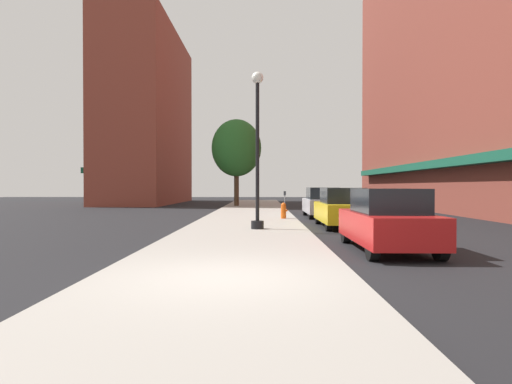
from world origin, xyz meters
The scene contains 11 objects.
ground_plane centered at (4.00, 18.00, 0.00)m, with size 90.00×90.00×0.00m, color black.
sidewalk_slab centered at (0.00, 19.00, 0.06)m, with size 4.80×50.00×0.12m, color gray.
building_right_brick centered at (14.99, 22.00, 11.30)m, with size 6.80×40.00×22.64m.
building_far_background centered at (-11.01, 37.00, 8.69)m, with size 6.80×18.00×17.42m.
lamppost centered at (0.50, 8.76, 3.20)m, with size 0.48×0.48×5.90m.
fire_hydrant centered at (1.74, 14.07, 0.52)m, with size 0.33×0.26×0.79m.
parking_meter_near centered at (2.05, 18.86, 0.95)m, with size 0.14×0.09×1.31m.
tree_near centered at (-1.45, 28.39, 4.88)m, with size 4.09×4.09×7.13m.
car_red centered at (4.00, 3.96, 0.81)m, with size 1.80×4.30×1.66m.
car_yellow centered at (4.00, 10.61, 0.81)m, with size 1.80×4.30×1.66m.
car_silver centered at (4.00, 16.63, 0.81)m, with size 1.80×4.30×1.66m.
Camera 1 is at (0.68, -7.69, 1.72)m, focal length 30.71 mm.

